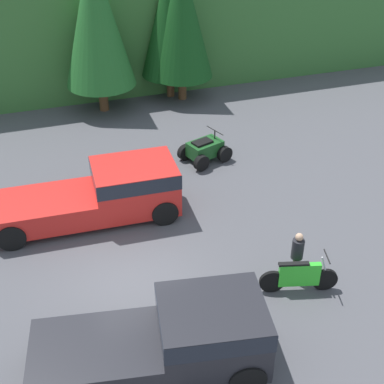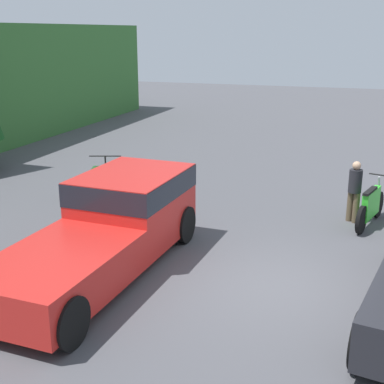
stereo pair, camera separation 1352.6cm
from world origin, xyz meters
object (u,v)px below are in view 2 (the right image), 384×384
at_px(quad_atv, 104,182).
at_px(dirt_bike, 371,207).
at_px(pickup_truck_red, 112,222).
at_px(rider_person, 355,189).

bearing_deg(quad_atv, dirt_bike, -108.63).
distance_m(pickup_truck_red, dirt_bike, 6.78).
xyz_separation_m(dirt_bike, quad_atv, (-0.04, 7.69, -0.04)).
relative_size(pickup_truck_red, rider_person, 3.68).
bearing_deg(dirt_bike, pickup_truck_red, 144.99).
distance_m(dirt_bike, quad_atv, 7.69).
relative_size(quad_atv, rider_person, 1.28).
xyz_separation_m(quad_atv, rider_person, (0.15, -7.26, 0.43)).
height_order(pickup_truck_red, rider_person, pickup_truck_red).
distance_m(dirt_bike, rider_person, 0.59).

